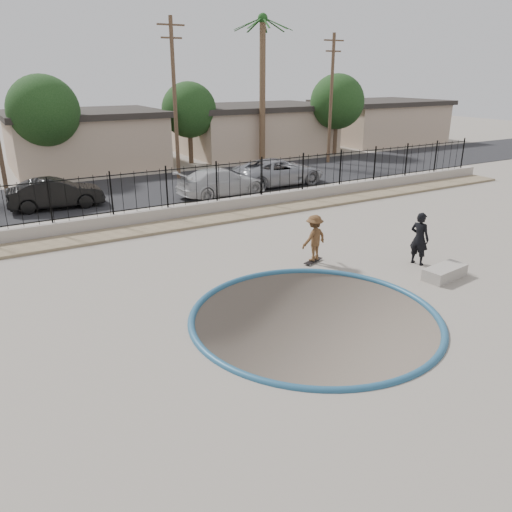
{
  "coord_description": "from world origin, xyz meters",
  "views": [
    {
      "loc": [
        -7.65,
        -10.92,
        6.4
      ],
      "look_at": [
        -0.15,
        2.0,
        0.89
      ],
      "focal_mm": 35.0,
      "sensor_mm": 36.0,
      "label": 1
    }
  ],
  "objects": [
    {
      "name": "car_d",
      "position": [
        8.46,
        14.14,
        0.82
      ],
      "size": [
        5.63,
        2.62,
        1.56
      ],
      "primitive_type": "imported",
      "rotation": [
        0.0,
        0.0,
        1.57
      ],
      "color": "#95969D",
      "rests_on": "street"
    },
    {
      "name": "skateboard",
      "position": [
        2.5,
        2.48,
        0.06
      ],
      "size": [
        0.92,
        0.52,
        0.08
      ],
      "rotation": [
        0.0,
        0.0,
        0.35
      ],
      "color": "black",
      "rests_on": "ground"
    },
    {
      "name": "house_east_far",
      "position": [
        28.0,
        26.5,
        1.97
      ],
      "size": [
        11.6,
        8.6,
        3.9
      ],
      "color": "tan",
      "rests_on": "ground"
    },
    {
      "name": "utility_pole_right",
      "position": [
        16.0,
        19.0,
        4.7
      ],
      "size": [
        1.7,
        0.24,
        9.0
      ],
      "color": "#473323",
      "rests_on": "ground"
    },
    {
      "name": "videographer",
      "position": [
        5.62,
        0.54,
        0.94
      ],
      "size": [
        0.61,
        0.78,
        1.88
      ],
      "primitive_type": "imported",
      "rotation": [
        0.0,
        0.0,
        1.82
      ],
      "color": "black",
      "rests_on": "ground"
    },
    {
      "name": "car_c",
      "position": [
        4.29,
        13.4,
        0.77
      ],
      "size": [
        5.18,
        2.41,
        1.47
      ],
      "primitive_type": "imported",
      "rotation": [
        0.0,
        0.0,
        1.64
      ],
      "color": "#BBBCBE",
      "rests_on": "street"
    },
    {
      "name": "ground",
      "position": [
        0.0,
        12.0,
        -1.1
      ],
      "size": [
        120.0,
        120.0,
        2.2
      ],
      "primitive_type": "cube",
      "color": "gray",
      "rests_on": "ground"
    },
    {
      "name": "skater",
      "position": [
        2.5,
        2.48,
        0.83
      ],
      "size": [
        1.17,
        0.81,
        1.66
      ],
      "primitive_type": "imported",
      "rotation": [
        0.0,
        0.0,
        3.34
      ],
      "color": "brown",
      "rests_on": "ground"
    },
    {
      "name": "retaining_wall",
      "position": [
        0.0,
        10.3,
        0.3
      ],
      "size": [
        42.0,
        0.45,
        0.6
      ],
      "primitive_type": "cube",
      "color": "#9D948A",
      "rests_on": "ground"
    },
    {
      "name": "street",
      "position": [
        0.0,
        17.0,
        0.02
      ],
      "size": [
        90.0,
        8.0,
        0.04
      ],
      "primitive_type": "cube",
      "color": "black",
      "rests_on": "ground"
    },
    {
      "name": "house_east",
      "position": [
        14.0,
        26.5,
        1.97
      ],
      "size": [
        12.6,
        8.6,
        3.9
      ],
      "color": "tan",
      "rests_on": "ground"
    },
    {
      "name": "fence",
      "position": [
        0.0,
        10.3,
        1.5
      ],
      "size": [
        40.0,
        0.04,
        1.8
      ],
      "color": "black",
      "rests_on": "retaining_wall"
    },
    {
      "name": "car_b",
      "position": [
        -4.08,
        15.0,
        0.78
      ],
      "size": [
        4.59,
        1.86,
        1.48
      ],
      "primitive_type": "imported",
      "rotation": [
        0.0,
        0.0,
        1.51
      ],
      "color": "black",
      "rests_on": "street"
    },
    {
      "name": "utility_pole_mid",
      "position": [
        4.0,
        19.0,
        4.96
      ],
      "size": [
        1.7,
        0.24,
        9.5
      ],
      "color": "#473323",
      "rests_on": "ground"
    },
    {
      "name": "house_center",
      "position": [
        0.0,
        26.5,
        1.97
      ],
      "size": [
        10.6,
        8.6,
        3.9
      ],
      "color": "tan",
      "rests_on": "ground"
    },
    {
      "name": "concrete_ledge",
      "position": [
        5.39,
        -0.87,
        0.2
      ],
      "size": [
        1.68,
        0.91,
        0.4
      ],
      "primitive_type": "cube",
      "rotation": [
        0.0,
        0.0,
        0.13
      ],
      "color": "gray",
      "rests_on": "ground"
    },
    {
      "name": "street_tree_right",
      "position": [
        19.0,
        22.0,
        4.19
      ],
      "size": [
        4.32,
        4.32,
        6.36
      ],
      "color": "#473323",
      "rests_on": "ground"
    },
    {
      "name": "coping_ring",
      "position": [
        0.0,
        -1.0,
        0.0
      ],
      "size": [
        7.04,
        7.04,
        0.2
      ],
      "primitive_type": "torus",
      "color": "#235172",
      "rests_on": "ground"
    },
    {
      "name": "street_tree_mid",
      "position": [
        7.0,
        24.0,
        3.84
      ],
      "size": [
        3.96,
        3.96,
        5.83
      ],
      "color": "#473323",
      "rests_on": "ground"
    },
    {
      "name": "palm_right",
      "position": [
        12.0,
        22.0,
        7.33
      ],
      "size": [
        2.3,
        2.3,
        10.3
      ],
      "color": "brown",
      "rests_on": "ground"
    },
    {
      "name": "rock_strip",
      "position": [
        0.0,
        9.2,
        0.06
      ],
      "size": [
        42.0,
        1.6,
        0.11
      ],
      "primitive_type": "cube",
      "color": "#90825E",
      "rests_on": "ground"
    },
    {
      "name": "street_tree_left",
      "position": [
        -3.0,
        23.0,
        4.19
      ],
      "size": [
        4.32,
        4.32,
        6.36
      ],
      "color": "#473323",
      "rests_on": "ground"
    },
    {
      "name": "bowl_pit",
      "position": [
        0.0,
        -1.0,
        0.0
      ],
      "size": [
        6.84,
        6.84,
        1.8
      ],
      "primitive_type": null,
      "color": "#4E433C",
      "rests_on": "ground"
    }
  ]
}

